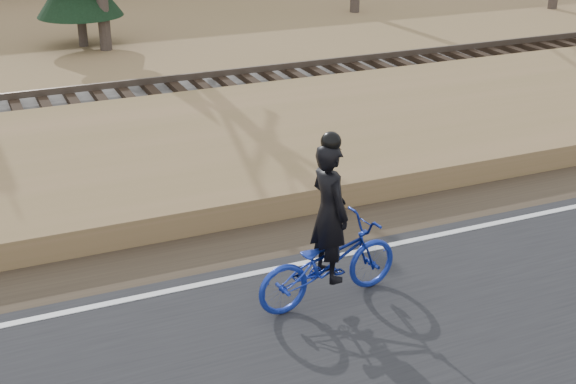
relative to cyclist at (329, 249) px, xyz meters
name	(u,v)px	position (x,y,z in m)	size (l,w,h in m)	color
ground	(536,225)	(4.19, 0.84, -0.81)	(120.00, 120.00, 0.00)	#8E6A48
edge_line	(528,216)	(4.19, 1.04, -0.75)	(120.00, 0.12, 0.01)	silver
shoulder	(491,197)	(4.19, 2.04, -0.79)	(120.00, 1.60, 0.04)	#473A2B
embankment	(403,134)	(4.19, 5.04, -0.59)	(120.00, 5.00, 0.44)	#8E6A48
ballast	(323,88)	(4.19, 8.84, -0.59)	(120.00, 3.00, 0.45)	slate
railroad	(324,76)	(4.19, 8.84, -0.28)	(120.00, 2.40, 0.29)	black
cyclist	(329,249)	(0.00, 0.00, 0.00)	(2.18, 0.99, 2.38)	#162B9B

